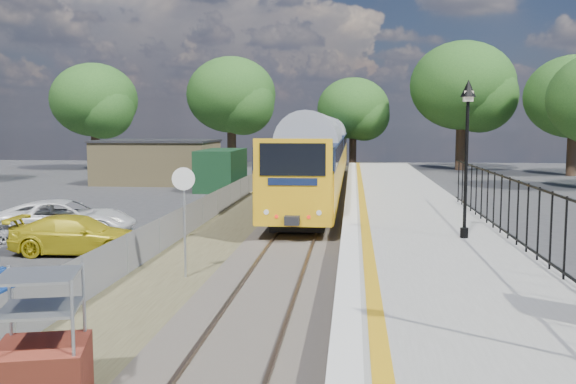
# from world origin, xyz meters

# --- Properties ---
(ground) EXTENTS (120.00, 120.00, 0.00)m
(ground) POSITION_xyz_m (0.00, 0.00, 0.00)
(ground) COLOR #2D2D30
(ground) RESTS_ON ground
(track_bed) EXTENTS (5.90, 80.00, 0.29)m
(track_bed) POSITION_xyz_m (-0.47, 9.67, 0.09)
(track_bed) COLOR #473F38
(track_bed) RESTS_ON ground
(platform) EXTENTS (5.00, 70.00, 0.90)m
(platform) POSITION_xyz_m (4.20, 8.00, 0.45)
(platform) COLOR gray
(platform) RESTS_ON ground
(platform_edge) EXTENTS (0.90, 70.00, 0.01)m
(platform_edge) POSITION_xyz_m (2.14, 8.00, 0.90)
(platform_edge) COLOR silver
(platform_edge) RESTS_ON platform
(victorian_lamp_north) EXTENTS (0.44, 0.44, 4.60)m
(victorian_lamp_north) POSITION_xyz_m (5.30, 6.00, 4.30)
(victorian_lamp_north) COLOR black
(victorian_lamp_north) RESTS_ON platform
(palisade_fence) EXTENTS (0.12, 26.00, 2.00)m
(palisade_fence) POSITION_xyz_m (6.55, 2.24, 1.84)
(palisade_fence) COLOR black
(palisade_fence) RESTS_ON platform
(wire_fence) EXTENTS (0.06, 52.00, 1.20)m
(wire_fence) POSITION_xyz_m (-4.20, 12.00, 0.60)
(wire_fence) COLOR #999EA3
(wire_fence) RESTS_ON ground
(outbuilding) EXTENTS (10.80, 10.10, 3.12)m
(outbuilding) POSITION_xyz_m (-10.91, 31.21, 1.52)
(outbuilding) COLOR #978555
(outbuilding) RESTS_ON ground
(tree_line) EXTENTS (56.80, 43.80, 11.88)m
(tree_line) POSITION_xyz_m (1.40, 42.00, 6.61)
(tree_line) COLOR #332319
(tree_line) RESTS_ON ground
(train) EXTENTS (2.82, 40.83, 3.51)m
(train) POSITION_xyz_m (0.00, 28.98, 2.34)
(train) COLOR gold
(train) RESTS_ON ground
(brick_plinth) EXTENTS (1.58, 1.58, 2.08)m
(brick_plinth) POSITION_xyz_m (-2.50, -4.31, 1.00)
(brick_plinth) COLOR maroon
(brick_plinth) RESTS_ON ground
(speed_sign) EXTENTS (0.62, 0.14, 3.07)m
(speed_sign) POSITION_xyz_m (-2.50, 3.78, 2.12)
(speed_sign) COLOR #999EA3
(speed_sign) RESTS_ON ground
(car_yellow) EXTENTS (4.45, 2.03, 1.26)m
(car_yellow) POSITION_xyz_m (-6.86, 6.81, 0.63)
(car_yellow) COLOR gold
(car_yellow) RESTS_ON ground
(car_white) EXTENTS (5.51, 3.31, 1.43)m
(car_white) POSITION_xyz_m (-8.59, 9.57, 0.72)
(car_white) COLOR white
(car_white) RESTS_ON ground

